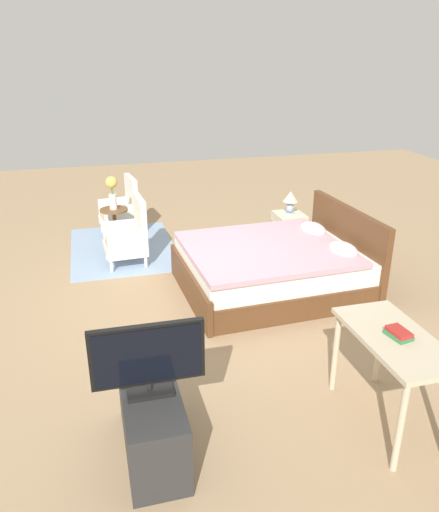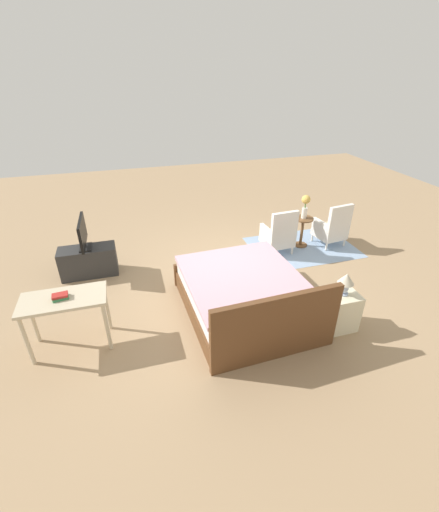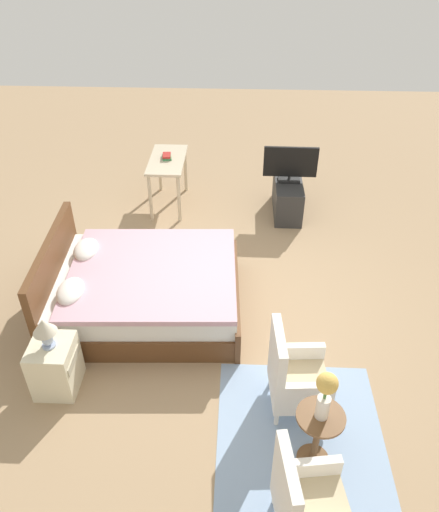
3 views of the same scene
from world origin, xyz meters
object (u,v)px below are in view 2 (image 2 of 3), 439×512
at_px(flower_vase, 305,204).
at_px(nightstand, 340,310).
at_px(side_table, 302,228).
at_px(table_lamp, 346,281).
at_px(armchair_by_window_left, 332,228).
at_px(vanity_desk, 65,306).
at_px(tv_stand, 89,261).
at_px(armchair_by_window_right, 279,235).
at_px(bed, 246,297).
at_px(book_stack, 60,296).
at_px(tv_flatscreen, 83,234).

distance_m(flower_vase, nightstand, 2.61).
height_order(side_table, nightstand, side_table).
bearing_deg(table_lamp, armchair_by_window_left, -119.59).
relative_size(table_lamp, vanity_desk, 0.32).
height_order(armchair_by_window_left, tv_stand, armchair_by_window_left).
bearing_deg(flower_vase, tv_stand, -0.43).
relative_size(armchair_by_window_left, table_lamp, 2.79).
xyz_separation_m(armchair_by_window_right, flower_vase, (-0.59, -0.15, 0.53)).
distance_m(bed, book_stack, 2.51).
height_order(tv_flatscreen, vanity_desk, tv_flatscreen).
height_order(armchair_by_window_left, flower_vase, flower_vase).
distance_m(armchair_by_window_left, flower_vase, 0.81).
bearing_deg(armchair_by_window_right, side_table, -165.88).
distance_m(tv_flatscreen, book_stack, 1.83).
bearing_deg(vanity_desk, tv_stand, -94.51).
height_order(side_table, vanity_desk, vanity_desk).
bearing_deg(flower_vase, table_lamp, 73.98).
bearing_deg(table_lamp, book_stack, -10.05).
bearing_deg(flower_vase, side_table, 90.00).
relative_size(armchair_by_window_left, vanity_desk, 0.88).
distance_m(armchair_by_window_left, armchair_by_window_right, 1.19).
relative_size(tv_flatscreen, book_stack, 3.74).
bearing_deg(tv_stand, armchair_by_window_right, 177.13).
xyz_separation_m(armchair_by_window_right, nightstand, (0.11, 2.28, -0.10)).
relative_size(armchair_by_window_left, tv_stand, 0.96).
distance_m(side_table, book_stack, 4.70).
bearing_deg(tv_flatscreen, armchair_by_window_right, 177.13).
bearing_deg(tv_stand, vanity_desk, 85.49).
xyz_separation_m(table_lamp, tv_stand, (3.46, -2.46, -0.51)).
bearing_deg(armchair_by_window_right, book_stack, 23.72).
relative_size(nightstand, book_stack, 2.70).
distance_m(bed, vanity_desk, 2.47).
height_order(bed, armchair_by_window_right, bed).
xyz_separation_m(nightstand, book_stack, (3.63, -0.64, 0.52)).
bearing_deg(vanity_desk, armchair_by_window_right, -156.25).
height_order(bed, tv_stand, bed).
height_order(armchair_by_window_left, nightstand, armchair_by_window_left).
xyz_separation_m(armchair_by_window_left, table_lamp, (1.30, 2.29, 0.40)).
height_order(nightstand, tv_stand, nightstand).
bearing_deg(vanity_desk, table_lamp, 169.80).
height_order(armchair_by_window_left, table_lamp, armchair_by_window_left).
bearing_deg(nightstand, table_lamp, 90.00).
height_order(armchair_by_window_right, flower_vase, flower_vase).
distance_m(armchair_by_window_left, tv_flatscreen, 4.79).
distance_m(flower_vase, tv_stand, 4.21).
height_order(vanity_desk, book_stack, book_stack).
bearing_deg(nightstand, armchair_by_window_left, -119.60).
height_order(table_lamp, vanity_desk, table_lamp).
xyz_separation_m(flower_vase, nightstand, (0.70, 2.43, -0.63)).
distance_m(nightstand, vanity_desk, 3.68).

